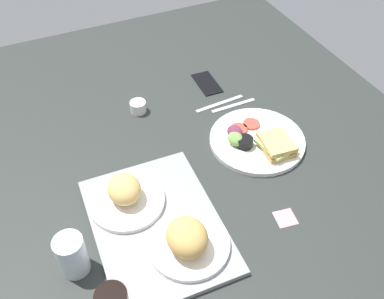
{
  "coord_description": "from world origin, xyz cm",
  "views": [
    {
      "loc": [
        -83.0,
        41.85,
        97.23
      ],
      "look_at": [
        2.0,
        3.0,
        4.0
      ],
      "focal_mm": 40.23,
      "sensor_mm": 36.0,
      "label": 1
    }
  ],
  "objects_px": {
    "serving_tray": "(157,225)",
    "cell_phone": "(207,83)",
    "bread_plate_near": "(188,240)",
    "espresso_cup": "(138,107)",
    "drinking_glass": "(72,255)",
    "knife": "(220,103)",
    "plate_with_salad": "(258,141)",
    "sticky_note": "(285,218)",
    "fork": "(233,105)",
    "bread_plate_far": "(125,195)"
  },
  "relations": [
    {
      "from": "plate_with_salad",
      "to": "sticky_note",
      "type": "height_order",
      "value": "plate_with_salad"
    },
    {
      "from": "bread_plate_near",
      "to": "cell_phone",
      "type": "relative_size",
      "value": 1.47
    },
    {
      "from": "bread_plate_near",
      "to": "plate_with_salad",
      "type": "xyz_separation_m",
      "value": [
        0.27,
        -0.37,
        -0.04
      ]
    },
    {
      "from": "bread_plate_near",
      "to": "espresso_cup",
      "type": "bearing_deg",
      "value": -7.11
    },
    {
      "from": "fork",
      "to": "espresso_cup",
      "type": "bearing_deg",
      "value": -19.47
    },
    {
      "from": "espresso_cup",
      "to": "plate_with_salad",
      "type": "bearing_deg",
      "value": -137.29
    },
    {
      "from": "bread_plate_far",
      "to": "knife",
      "type": "relative_size",
      "value": 1.12
    },
    {
      "from": "bread_plate_near",
      "to": "sticky_note",
      "type": "bearing_deg",
      "value": -93.22
    },
    {
      "from": "serving_tray",
      "to": "cell_phone",
      "type": "distance_m",
      "value": 0.67
    },
    {
      "from": "bread_plate_far",
      "to": "cell_phone",
      "type": "distance_m",
      "value": 0.63
    },
    {
      "from": "knife",
      "to": "drinking_glass",
      "type": "bearing_deg",
      "value": 30.92
    },
    {
      "from": "bread_plate_near",
      "to": "cell_phone",
      "type": "bearing_deg",
      "value": -29.84
    },
    {
      "from": "bread_plate_near",
      "to": "knife",
      "type": "xyz_separation_m",
      "value": [
        0.51,
        -0.35,
        -0.05
      ]
    },
    {
      "from": "knife",
      "to": "fork",
      "type": "bearing_deg",
      "value": 139.47
    },
    {
      "from": "serving_tray",
      "to": "sticky_note",
      "type": "bearing_deg",
      "value": -109.95
    },
    {
      "from": "bread_plate_near",
      "to": "espresso_cup",
      "type": "relative_size",
      "value": 3.79
    },
    {
      "from": "knife",
      "to": "plate_with_salad",
      "type": "bearing_deg",
      "value": 90.21
    },
    {
      "from": "bread_plate_far",
      "to": "bread_plate_near",
      "type": "bearing_deg",
      "value": -155.51
    },
    {
      "from": "bread_plate_far",
      "to": "fork",
      "type": "bearing_deg",
      "value": -61.34
    },
    {
      "from": "bread_plate_far",
      "to": "espresso_cup",
      "type": "relative_size",
      "value": 3.8
    },
    {
      "from": "fork",
      "to": "sticky_note",
      "type": "relative_size",
      "value": 3.04
    },
    {
      "from": "espresso_cup",
      "to": "sticky_note",
      "type": "bearing_deg",
      "value": -160.43
    },
    {
      "from": "sticky_note",
      "to": "bread_plate_near",
      "type": "bearing_deg",
      "value": 86.78
    },
    {
      "from": "bread_plate_near",
      "to": "cell_phone",
      "type": "xyz_separation_m",
      "value": [
        0.63,
        -0.36,
        -0.05
      ]
    },
    {
      "from": "serving_tray",
      "to": "knife",
      "type": "distance_m",
      "value": 0.56
    },
    {
      "from": "espresso_cup",
      "to": "cell_phone",
      "type": "bearing_deg",
      "value": -81.08
    },
    {
      "from": "espresso_cup",
      "to": "sticky_note",
      "type": "distance_m",
      "value": 0.64
    },
    {
      "from": "drinking_glass",
      "to": "cell_phone",
      "type": "relative_size",
      "value": 0.81
    },
    {
      "from": "bread_plate_near",
      "to": "plate_with_salad",
      "type": "bearing_deg",
      "value": -53.83
    },
    {
      "from": "serving_tray",
      "to": "bread_plate_far",
      "type": "relative_size",
      "value": 2.11
    },
    {
      "from": "espresso_cup",
      "to": "cell_phone",
      "type": "distance_m",
      "value": 0.29
    },
    {
      "from": "cell_phone",
      "to": "espresso_cup",
      "type": "bearing_deg",
      "value": 100.9
    },
    {
      "from": "serving_tray",
      "to": "cell_phone",
      "type": "xyz_separation_m",
      "value": [
        0.53,
        -0.41,
        -0.0
      ]
    },
    {
      "from": "bread_plate_far",
      "to": "drinking_glass",
      "type": "height_order",
      "value": "drinking_glass"
    },
    {
      "from": "drinking_glass",
      "to": "fork",
      "type": "bearing_deg",
      "value": -58.92
    },
    {
      "from": "knife",
      "to": "bread_plate_near",
      "type": "bearing_deg",
      "value": 51.51
    },
    {
      "from": "plate_with_salad",
      "to": "drinking_glass",
      "type": "height_order",
      "value": "drinking_glass"
    },
    {
      "from": "plate_with_salad",
      "to": "cell_phone",
      "type": "relative_size",
      "value": 2.14
    },
    {
      "from": "serving_tray",
      "to": "cell_phone",
      "type": "relative_size",
      "value": 3.13
    },
    {
      "from": "cell_phone",
      "to": "sticky_note",
      "type": "xyz_separation_m",
      "value": [
        -0.65,
        0.08,
        -0.0
      ]
    },
    {
      "from": "bread_plate_near",
      "to": "fork",
      "type": "distance_m",
      "value": 0.62
    },
    {
      "from": "bread_plate_near",
      "to": "bread_plate_far",
      "type": "height_order",
      "value": "bread_plate_near"
    },
    {
      "from": "espresso_cup",
      "to": "cell_phone",
      "type": "relative_size",
      "value": 0.39
    },
    {
      "from": "bread_plate_far",
      "to": "sticky_note",
      "type": "xyz_separation_m",
      "value": [
        -0.23,
        -0.38,
        -0.05
      ]
    },
    {
      "from": "bread_plate_far",
      "to": "espresso_cup",
      "type": "xyz_separation_m",
      "value": [
        0.38,
        -0.17,
        -0.03
      ]
    },
    {
      "from": "drinking_glass",
      "to": "knife",
      "type": "bearing_deg",
      "value": -55.42
    },
    {
      "from": "plate_with_salad",
      "to": "drinking_glass",
      "type": "bearing_deg",
      "value": 106.89
    },
    {
      "from": "cell_phone",
      "to": "sticky_note",
      "type": "bearing_deg",
      "value": 175.37
    },
    {
      "from": "bread_plate_far",
      "to": "knife",
      "type": "distance_m",
      "value": 0.54
    },
    {
      "from": "fork",
      "to": "sticky_note",
      "type": "height_order",
      "value": "fork"
    }
  ]
}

